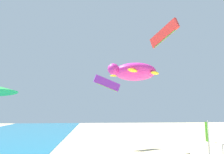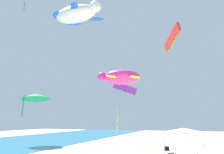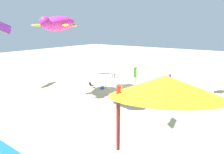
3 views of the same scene
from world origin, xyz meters
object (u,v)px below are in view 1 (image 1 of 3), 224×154
(banner_flag, at_px, (209,153))
(kite_turtle_magenta, at_px, (134,72))
(kite_parafoil_red, at_px, (164,34))
(kite_parafoil_purple, at_px, (107,83))

(banner_flag, height_order, kite_turtle_magenta, kite_turtle_magenta)
(banner_flag, relative_size, kite_parafoil_red, 0.93)
(kite_parafoil_red, relative_size, kite_parafoil_purple, 1.23)
(banner_flag, distance_m, kite_parafoil_red, 20.78)
(kite_turtle_magenta, bearing_deg, kite_parafoil_purple, -95.13)
(kite_parafoil_red, bearing_deg, kite_turtle_magenta, 113.15)
(kite_turtle_magenta, relative_size, kite_parafoil_purple, 1.41)
(banner_flag, relative_size, kite_turtle_magenta, 0.81)
(banner_flag, bearing_deg, kite_parafoil_red, -11.44)
(kite_parafoil_red, distance_m, kite_parafoil_purple, 10.67)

